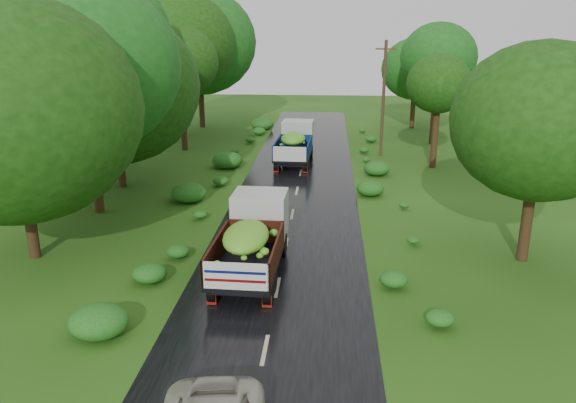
# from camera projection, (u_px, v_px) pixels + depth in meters

# --- Properties ---
(ground) EXTENTS (120.00, 120.00, 0.00)m
(ground) POSITION_uv_depth(u_px,v_px,m) (265.00, 350.00, 16.03)
(ground) COLOR #1C430E
(ground) RESTS_ON ground
(road) EXTENTS (6.50, 80.00, 0.02)m
(road) POSITION_uv_depth(u_px,v_px,m) (280.00, 275.00, 20.78)
(road) COLOR black
(road) RESTS_ON ground
(road_lines) EXTENTS (0.12, 69.60, 0.00)m
(road_lines) POSITION_uv_depth(u_px,v_px,m) (282.00, 264.00, 21.73)
(road_lines) COLOR #BFB78C
(road_lines) RESTS_ON road
(truck_near) EXTENTS (2.35, 6.15, 2.56)m
(truck_near) POSITION_uv_depth(u_px,v_px,m) (253.00, 236.00, 20.69)
(truck_near) COLOR black
(truck_near) RESTS_ON ground
(truck_far) EXTENTS (2.39, 6.13, 2.54)m
(truck_far) POSITION_uv_depth(u_px,v_px,m) (295.00, 142.00, 37.12)
(truck_far) COLOR black
(truck_far) RESTS_ON ground
(utility_pole) EXTENTS (1.36, 0.44, 7.88)m
(utility_pole) POSITION_uv_depth(u_px,v_px,m) (383.00, 98.00, 38.45)
(utility_pole) COLOR #382616
(utility_pole) RESTS_ON ground
(trees_left) EXTENTS (7.02, 33.98, 10.16)m
(trees_left) POSITION_uv_depth(u_px,v_px,m) (138.00, 59.00, 34.59)
(trees_left) COLOR black
(trees_left) RESTS_ON ground
(trees_right) EXTENTS (4.35, 32.89, 8.05)m
(trees_right) POSITION_uv_depth(u_px,v_px,m) (448.00, 78.00, 35.82)
(trees_right) COLOR black
(trees_right) RESTS_ON ground
(shrubs) EXTENTS (11.90, 44.00, 0.70)m
(shrubs) POSITION_uv_depth(u_px,v_px,m) (295.00, 196.00, 29.23)
(shrubs) COLOR #145819
(shrubs) RESTS_ON ground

